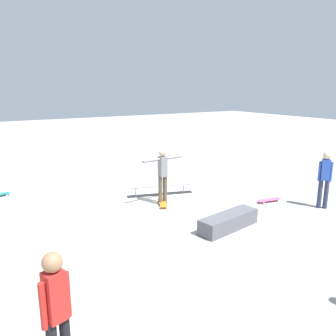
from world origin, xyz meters
TOP-DOWN VIEW (x-y plane):
  - ground_plane at (0.00, 0.00)m, footprint 60.00×60.00m
  - grind_rail at (-0.30, -0.52)m, footprint 2.18×0.84m
  - skate_ledge at (-0.35, 2.80)m, footprint 1.82×0.79m
  - skater_main at (0.11, 0.34)m, footprint 1.38×0.23m
  - skateboard_main at (0.17, 0.43)m, footprint 0.49×0.82m
  - bystander_red_shirt at (4.40, 5.23)m, footprint 0.39×0.25m
  - bystander_blue_shirt at (-3.70, 3.07)m, footprint 0.31×0.33m
  - loose_skateboard_pink at (-2.78, 1.90)m, footprint 0.82×0.35m

SIDE VIEW (x-z plane):
  - ground_plane at x=0.00m, z-range 0.00..0.00m
  - skateboard_main at x=0.17m, z-range 0.03..0.12m
  - loose_skateboard_pink at x=-2.78m, z-range 0.03..0.12m
  - grind_rail at x=-0.30m, z-range -0.02..0.28m
  - skate_ledge at x=-0.35m, z-range 0.00..0.39m
  - bystander_red_shirt at x=4.40m, z-range 0.11..1.80m
  - bystander_blue_shirt at x=-3.70m, z-range 0.11..1.80m
  - skater_main at x=0.11m, z-range 0.14..1.84m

